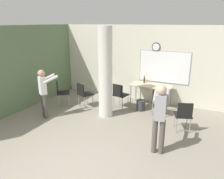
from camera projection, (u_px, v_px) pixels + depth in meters
name	position (u px, v px, depth m)	size (l,w,h in m)	color
wall_left_accent	(24.00, 68.00, 7.37)	(0.12, 7.00, 2.80)	#5B7551
wall_back	(147.00, 64.00, 8.09)	(8.00, 0.15, 2.80)	beige
support_pillar	(105.00, 73.00, 6.66)	(0.44, 0.44, 2.80)	silver
folding_table	(151.00, 87.00, 7.71)	(1.44, 0.67, 0.76)	beige
bottle_on_table	(144.00, 80.00, 7.93)	(0.06, 0.06, 0.29)	#4C3319
waste_bin	(141.00, 105.00, 7.43)	(0.30, 0.30, 0.36)	#38383D
chair_table_right	(160.00, 100.00, 6.93)	(0.47, 0.47, 0.87)	black
chair_table_left	(120.00, 94.00, 7.58)	(0.52, 0.52, 0.87)	black
chair_by_left_wall	(61.00, 91.00, 7.83)	(0.62, 0.62, 0.87)	black
chair_near_pillar	(84.00, 93.00, 7.66)	(0.57, 0.57, 0.87)	black
chair_mid_room	(183.00, 114.00, 5.92)	(0.57, 0.57, 0.87)	black
person_playing_side	(160.00, 114.00, 4.81)	(0.44, 0.63, 1.64)	#514C47
person_watching_back	(44.00, 90.00, 6.67)	(0.51, 0.62, 1.53)	#514C47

